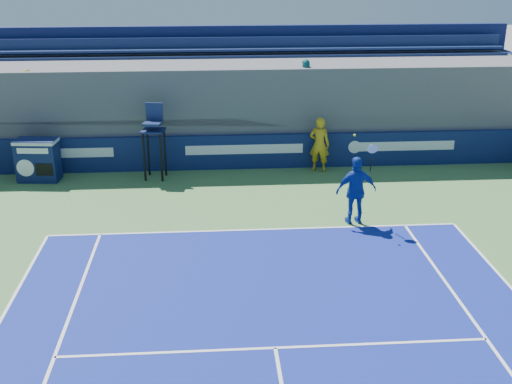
{
  "coord_description": "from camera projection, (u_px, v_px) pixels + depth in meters",
  "views": [
    {
      "loc": [
        -1.1,
        -3.84,
        7.09
      ],
      "look_at": [
        0.0,
        11.5,
        1.25
      ],
      "focal_mm": 45.0,
      "sensor_mm": 36.0,
      "label": 1
    }
  ],
  "objects": [
    {
      "name": "stadium_seating",
      "position": [
        241.0,
        103.0,
        23.39
      ],
      "size": [
        21.0,
        4.05,
        4.4
      ],
      "color": "#525257",
      "rests_on": "ground"
    },
    {
      "name": "umpire_chair",
      "position": [
        154.0,
        133.0,
        20.66
      ],
      "size": [
        0.8,
        0.8,
        2.48
      ],
      "color": "black",
      "rests_on": "ground"
    },
    {
      "name": "ball_person",
      "position": [
        319.0,
        144.0,
        21.52
      ],
      "size": [
        0.79,
        0.64,
        1.87
      ],
      "primitive_type": "imported",
      "rotation": [
        0.0,
        0.0,
        2.82
      ],
      "color": "#C59317",
      "rests_on": "apron"
    },
    {
      "name": "back_hoarding",
      "position": [
        244.0,
        152.0,
        21.91
      ],
      "size": [
        20.4,
        0.21,
        1.2
      ],
      "color": "#0D1A4A",
      "rests_on": "ground"
    },
    {
      "name": "tennis_player",
      "position": [
        356.0,
        190.0,
        17.36
      ],
      "size": [
        1.15,
        0.56,
        2.57
      ],
      "color": "#13379D",
      "rests_on": "apron"
    },
    {
      "name": "match_clock",
      "position": [
        38.0,
        159.0,
        20.7
      ],
      "size": [
        1.39,
        0.85,
        1.4
      ],
      "color": "#0E1A4A",
      "rests_on": "ground"
    }
  ]
}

